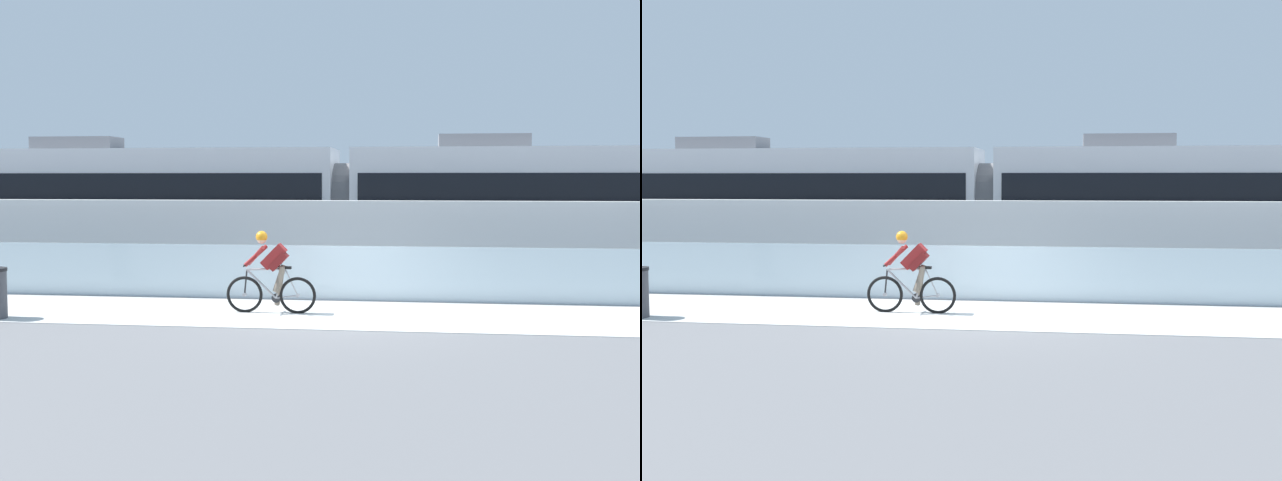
{
  "view_description": "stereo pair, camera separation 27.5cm",
  "coord_description": "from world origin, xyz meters",
  "views": [
    {
      "loc": [
        1.55,
        -15.01,
        2.61
      ],
      "look_at": [
        -0.65,
        2.35,
        1.25
      ],
      "focal_mm": 44.42,
      "sensor_mm": 36.0,
      "label": 1
    },
    {
      "loc": [
        1.82,
        -14.97,
        2.61
      ],
      "look_at": [
        -0.65,
        2.35,
        1.25
      ],
      "focal_mm": 44.42,
      "sensor_mm": 36.0,
      "label": 2
    }
  ],
  "objects": [
    {
      "name": "concrete_barrier_wall",
      "position": [
        0.0,
        3.65,
        1.05
      ],
      "size": [
        32.0,
        0.36,
        2.1
      ],
      "primitive_type": "cube",
      "color": "silver",
      "rests_on": "ground"
    },
    {
      "name": "ground_plane",
      "position": [
        0.0,
        0.0,
        0.0
      ],
      "size": [
        200.0,
        200.0,
        0.0
      ],
      "primitive_type": "plane",
      "color": "slate"
    },
    {
      "name": "tram_rail_far",
      "position": [
        0.0,
        7.57,
        0.0
      ],
      "size": [
        32.0,
        0.08,
        0.01
      ],
      "primitive_type": "cube",
      "color": "#595654",
      "rests_on": "ground"
    },
    {
      "name": "cyclist_on_bike",
      "position": [
        -1.3,
        0.0,
        0.78
      ],
      "size": [
        1.77,
        0.58,
        1.61
      ],
      "color": "black",
      "rests_on": "ground"
    },
    {
      "name": "tram_rail_near",
      "position": [
        0.0,
        6.13,
        0.0
      ],
      "size": [
        32.0,
        0.08,
        0.01
      ],
      "primitive_type": "cube",
      "color": "#595654",
      "rests_on": "ground"
    },
    {
      "name": "glass_parapet",
      "position": [
        0.0,
        1.85,
        0.59
      ],
      "size": [
        32.0,
        0.05,
        1.18
      ],
      "primitive_type": "cube",
      "color": "silver",
      "rests_on": "ground"
    },
    {
      "name": "bike_path_deck",
      "position": [
        0.0,
        0.0,
        0.01
      ],
      "size": [
        32.0,
        3.2,
        0.01
      ],
      "primitive_type": "cube",
      "color": "silver",
      "rests_on": "ground"
    },
    {
      "name": "tram",
      "position": [
        -0.56,
        6.85,
        1.89
      ],
      "size": [
        22.56,
        2.54,
        3.81
      ],
      "color": "silver",
      "rests_on": "ground"
    }
  ]
}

